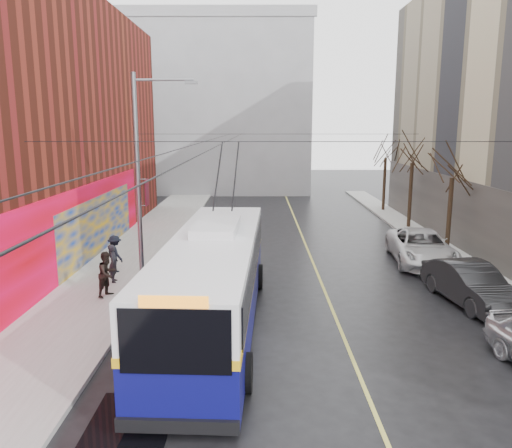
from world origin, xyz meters
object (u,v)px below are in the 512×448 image
at_px(tree_near, 453,163).
at_px(parked_car_c, 421,247).
at_px(trolleybus, 214,279).
at_px(following_car, 204,235).
at_px(pedestrian_a, 113,263).
at_px(streetlight_pole, 142,177).
at_px(parked_car_b, 470,284).
at_px(tree_mid, 413,151).
at_px(pedestrian_c, 115,254).
at_px(pedestrian_b, 107,274).
at_px(tree_far, 386,148).

bearing_deg(tree_near, parked_car_c, -138.66).
xyz_separation_m(trolleybus, parked_car_c, (9.87, 8.32, -0.89)).
distance_m(following_car, pedestrian_a, 7.32).
relative_size(streetlight_pole, parked_car_b, 1.83).
relative_size(tree_mid, parked_car_b, 1.35).
distance_m(parked_car_b, parked_car_c, 5.98).
distance_m(pedestrian_a, pedestrian_c, 1.60).
relative_size(streetlight_pole, parked_car_c, 1.49).
relative_size(streetlight_pole, tree_mid, 1.35).
bearing_deg(trolleybus, tree_near, 42.77).
height_order(trolleybus, parked_car_b, trolleybus).
bearing_deg(tree_mid, trolleybus, -124.81).
distance_m(tree_mid, pedestrian_a, 21.22).
relative_size(streetlight_pole, following_car, 1.88).
height_order(tree_near, following_car, tree_near).
bearing_deg(tree_near, parked_car_b, -104.49).
distance_m(streetlight_pole, pedestrian_b, 4.18).
relative_size(parked_car_c, pedestrian_a, 3.58).
bearing_deg(parked_car_c, parked_car_b, -84.81).
relative_size(tree_mid, pedestrian_c, 3.84).
bearing_deg(tree_near, tree_far, 90.00).
xyz_separation_m(parked_car_c, following_car, (-11.37, 2.89, -0.02)).
bearing_deg(pedestrian_c, parked_car_c, -126.09).
bearing_deg(tree_far, following_car, -136.10).
relative_size(parked_car_b, pedestrian_c, 2.83).
distance_m(trolleybus, parked_car_c, 12.94).
distance_m(tree_near, tree_far, 14.00).
relative_size(tree_near, pedestrian_c, 3.68).
bearing_deg(streetlight_pole, tree_mid, 40.65).
relative_size(parked_car_b, pedestrian_b, 2.68).
relative_size(trolleybus, parked_car_c, 2.20).
bearing_deg(parked_car_b, tree_mid, 73.35).
bearing_deg(tree_far, pedestrian_c, -133.70).
bearing_deg(streetlight_pole, pedestrian_b, -135.12).
distance_m(tree_near, following_car, 14.05).
distance_m(tree_mid, pedestrian_b, 22.13).
distance_m(tree_far, pedestrian_a, 25.92).
relative_size(pedestrian_b, pedestrian_c, 1.06).
distance_m(tree_near, trolleybus, 15.91).
xyz_separation_m(tree_mid, pedestrian_b, (-16.40, -14.26, -4.18)).
distance_m(streetlight_pole, trolleybus, 6.08).
relative_size(streetlight_pole, tree_near, 1.41).
distance_m(parked_car_b, pedestrian_b, 14.41).
bearing_deg(tree_far, tree_mid, -90.00).
height_order(streetlight_pole, parked_car_b, streetlight_pole).
bearing_deg(parked_car_c, tree_near, 46.54).
xyz_separation_m(streetlight_pole, pedestrian_b, (-1.26, -1.26, -3.78)).
relative_size(tree_near, pedestrian_b, 3.48).
xyz_separation_m(tree_far, parked_car_c, (-2.00, -15.76, -4.30)).
height_order(tree_far, parked_car_b, tree_far).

